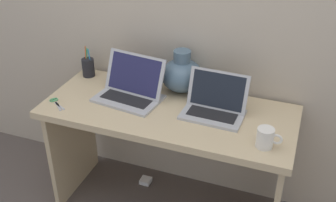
{
  "coord_description": "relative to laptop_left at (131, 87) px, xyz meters",
  "views": [
    {
      "loc": [
        0.66,
        -1.78,
        1.9
      ],
      "look_at": [
        0.0,
        0.0,
        0.78
      ],
      "focal_mm": 43.99,
      "sensor_mm": 36.0,
      "label": 1
    }
  ],
  "objects": [
    {
      "name": "scissors",
      "position": [
        -0.37,
        -0.21,
        -0.06
      ],
      "size": [
        0.13,
        0.11,
        0.01
      ],
      "color": "#B7B7BC",
      "rests_on": "desk"
    },
    {
      "name": "green_vase",
      "position": [
        0.24,
        0.18,
        0.04
      ],
      "size": [
        0.24,
        0.24,
        0.25
      ],
      "color": "slate",
      "rests_on": "desk"
    },
    {
      "name": "laptop_left",
      "position": [
        0.0,
        0.0,
        0.0
      ],
      "size": [
        0.39,
        0.29,
        0.23
      ],
      "color": "#B2B2B7",
      "rests_on": "desk"
    },
    {
      "name": "laptop_right",
      "position": [
        0.49,
        -0.0,
        -0.0
      ],
      "size": [
        0.33,
        0.23,
        0.22
      ],
      "color": "#B2B2B7",
      "rests_on": "desk"
    },
    {
      "name": "pen_cup",
      "position": [
        -0.36,
        0.15,
        -0.0
      ],
      "size": [
        0.08,
        0.08,
        0.19
      ],
      "color": "black",
      "rests_on": "desk"
    },
    {
      "name": "coffee_mug",
      "position": [
        0.78,
        -0.21,
        -0.01
      ],
      "size": [
        0.12,
        0.08,
        0.1
      ],
      "color": "white",
      "rests_on": "desk"
    },
    {
      "name": "back_wall",
      "position": [
        0.24,
        0.28,
        0.41
      ],
      "size": [
        4.4,
        0.04,
        2.4
      ],
      "primitive_type": "cube",
      "color": "#BCAD99",
      "rests_on": "ground"
    },
    {
      "name": "power_brick",
      "position": [
        0.02,
        0.11,
        -0.78
      ],
      "size": [
        0.07,
        0.07,
        0.03
      ],
      "primitive_type": "cube",
      "color": "white",
      "rests_on": "ground"
    },
    {
      "name": "desk",
      "position": [
        0.24,
        -0.05,
        -0.22
      ],
      "size": [
        1.37,
        0.58,
        0.73
      ],
      "color": "#D1B78C",
      "rests_on": "ground"
    }
  ]
}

